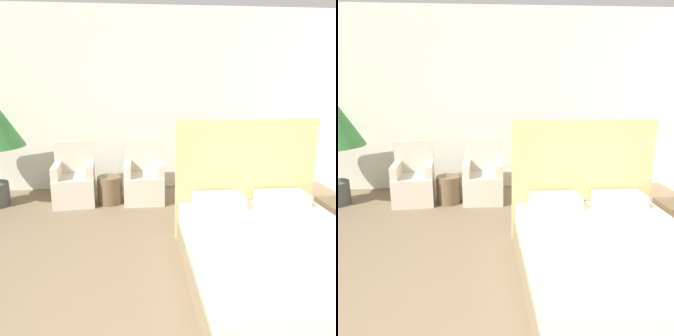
% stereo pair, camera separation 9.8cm
% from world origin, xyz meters
% --- Properties ---
extents(wall_back, '(10.00, 0.06, 2.90)m').
position_xyz_m(wall_back, '(0.00, 4.10, 1.45)').
color(wall_back, silver).
rests_on(wall_back, ground_plane).
extents(bed, '(1.59, 2.01, 1.36)m').
position_xyz_m(bed, '(0.94, 1.20, 0.27)').
color(bed, '#8C7A5B').
rests_on(bed, ground_plane).
extents(armchair_near_window_left, '(0.63, 0.63, 0.90)m').
position_xyz_m(armchair_near_window_left, '(-1.21, 3.38, 0.28)').
color(armchair_near_window_left, beige).
rests_on(armchair_near_window_left, ground_plane).
extents(armchair_near_window_right, '(0.59, 0.58, 0.90)m').
position_xyz_m(armchair_near_window_right, '(-0.18, 3.38, 0.28)').
color(armchair_near_window_right, beige).
rests_on(armchair_near_window_right, ground_plane).
extents(side_table, '(0.35, 0.35, 0.41)m').
position_xyz_m(side_table, '(-0.70, 3.32, 0.20)').
color(side_table, brown).
rests_on(side_table, ground_plane).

